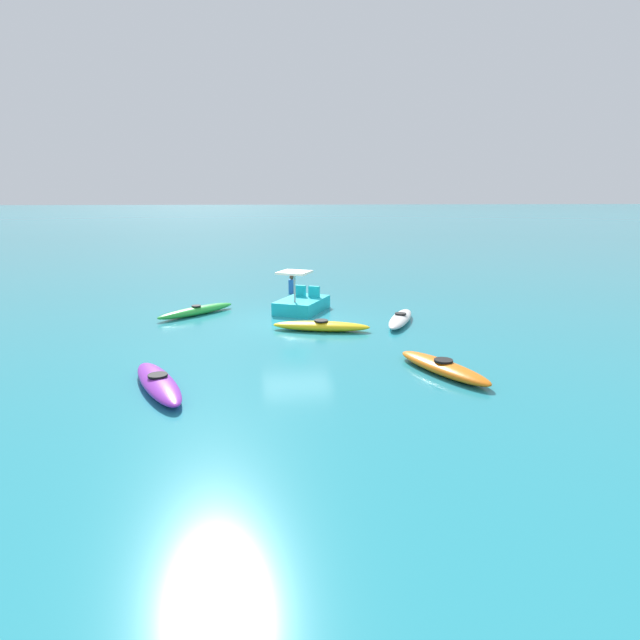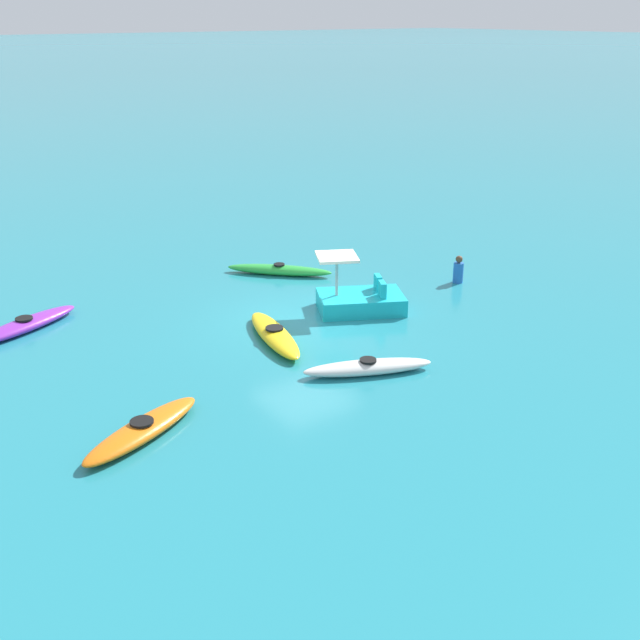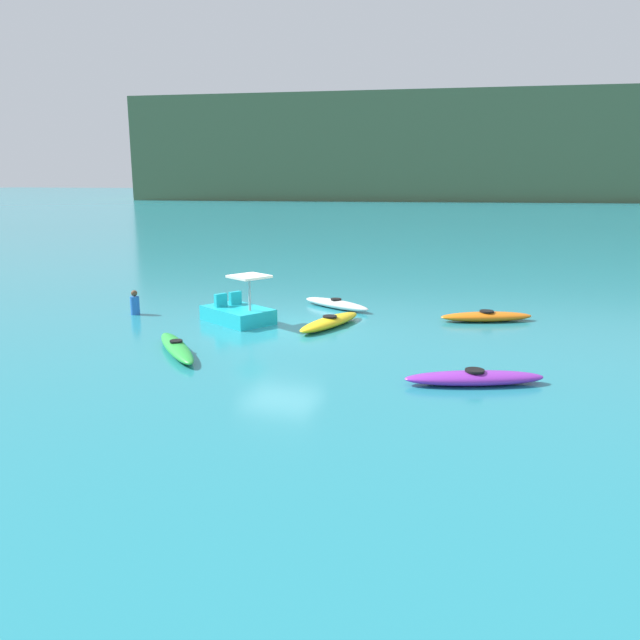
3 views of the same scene
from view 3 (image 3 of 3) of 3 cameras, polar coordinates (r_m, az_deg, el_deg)
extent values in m
plane|color=teal|center=(20.30, -3.65, -0.75)|extent=(600.00, 600.00, 0.00)
cube|color=#4C6042|center=(160.00, 10.77, 14.97)|extent=(144.51, 63.14, 23.19)
ellipsoid|color=yellow|center=(20.41, 0.91, -0.18)|extent=(1.55, 3.36, 0.32)
cylinder|color=black|center=(20.37, 0.91, 0.32)|extent=(0.57, 0.57, 0.05)
ellipsoid|color=purple|center=(15.15, 13.94, -5.18)|extent=(3.35, 1.86, 0.32)
cylinder|color=black|center=(15.09, 13.97, -4.51)|extent=(0.59, 0.59, 0.05)
ellipsoid|color=white|center=(23.37, 1.48, 1.47)|extent=(3.08, 1.91, 0.32)
cylinder|color=black|center=(23.34, 1.48, 1.92)|extent=(0.54, 0.54, 0.05)
ellipsoid|color=orange|center=(21.95, 14.98, 0.30)|extent=(3.20, 1.90, 0.32)
cylinder|color=black|center=(21.92, 15.00, 0.77)|extent=(0.63, 0.63, 0.05)
ellipsoid|color=green|center=(17.77, -13.00, -2.47)|extent=(2.77, 2.93, 0.32)
cylinder|color=black|center=(17.73, -13.03, -1.89)|extent=(0.50, 0.50, 0.05)
cube|color=#19B7C6|center=(21.25, -7.53, 0.47)|extent=(2.83, 2.47, 0.50)
cube|color=#19B7C6|center=(21.77, -7.77, 2.02)|extent=(0.35, 0.46, 0.44)
cube|color=#19B7C6|center=(21.44, -9.08, 1.81)|extent=(0.35, 0.46, 0.44)
cylinder|color=#B2B2B7|center=(20.54, -6.46, 2.35)|extent=(0.08, 0.08, 1.10)
cube|color=silver|center=(20.44, -6.50, 3.98)|extent=(1.49, 1.49, 0.08)
cylinder|color=blue|center=(23.22, -16.57, 1.28)|extent=(0.45, 0.45, 0.65)
sphere|color=brown|center=(23.14, -16.64, 2.36)|extent=(0.22, 0.22, 0.22)
camera|label=1|loc=(19.97, 52.93, 6.84)|focal=29.71mm
camera|label=2|loc=(34.66, 26.06, 16.84)|focal=42.73mm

